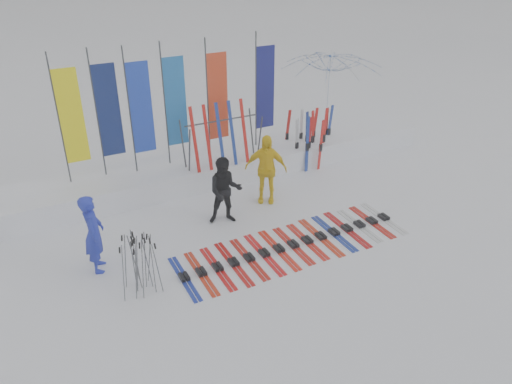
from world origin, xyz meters
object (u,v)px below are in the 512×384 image
person_black (225,191)px  ski_row (293,245)px  person_yellow (266,169)px  person_blue (94,234)px  ski_rack (222,135)px  tent_canopy (330,96)px

person_black → ski_row: bearing=-41.8°
ski_row → person_yellow: bearing=78.3°
person_blue → ski_rack: 4.58m
person_black → person_yellow: bearing=39.3°
person_yellow → ski_rack: 1.63m
tent_canopy → ski_rack: 4.58m
person_yellow → person_black: bearing=-127.6°
person_black → tent_canopy: size_ratio=0.52×
person_blue → ski_rack: ski_rack is taller
person_black → tent_canopy: (5.14, 3.30, 0.61)m
person_blue → ski_row: (3.95, -1.13, -0.81)m
person_blue → person_yellow: bearing=-65.1°
ski_row → ski_rack: size_ratio=2.57×
tent_canopy → ski_row: bearing=-130.8°
person_blue → person_yellow: size_ratio=0.94×
person_yellow → person_blue: bearing=-134.7°
person_blue → tent_canopy: (8.21, 3.80, 0.58)m
person_black → ski_row: 2.01m
tent_canopy → ski_row: tent_canopy is taller
tent_canopy → ski_rack: size_ratio=1.56×
person_yellow → tent_canopy: tent_canopy is taller
person_yellow → tent_canopy: 4.79m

